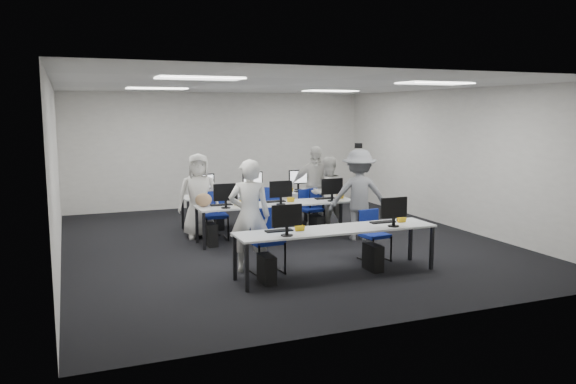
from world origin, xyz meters
name	(u,v)px	position (x,y,z in m)	size (l,w,h in m)	color
room	(281,165)	(0.00, 0.00, 1.50)	(9.00, 9.02, 3.00)	black
ceiling_panels	(281,86)	(0.00, 0.00, 2.98)	(5.20, 4.60, 0.02)	white
desk_front	(337,232)	(0.00, -2.40, 0.68)	(3.20, 0.70, 0.73)	white
desk_mid	(278,206)	(0.00, 0.20, 0.68)	(3.20, 0.70, 0.73)	white
desk_back	(255,196)	(0.00, 1.60, 0.68)	(3.20, 0.70, 0.73)	white
equipment_front	(326,253)	(-0.19, -2.42, 0.36)	(2.51, 0.41, 1.19)	#0B3792
equipment_mid	(269,222)	(-0.19, 0.18, 0.36)	(2.91, 0.41, 1.19)	white
equipment_back	(263,209)	(0.19, 1.62, 0.36)	(2.91, 0.41, 1.19)	white
chair_0	(266,253)	(-0.98, -1.86, 0.31)	(0.52, 0.56, 0.99)	navy
chair_1	(374,245)	(0.98, -1.87, 0.27)	(0.47, 0.51, 0.85)	navy
chair_2	(215,225)	(-1.14, 0.67, 0.30)	(0.50, 0.54, 0.94)	navy
chair_3	(262,220)	(-0.10, 0.85, 0.28)	(0.50, 0.53, 0.90)	navy
chair_4	(311,217)	(0.98, 0.79, 0.27)	(0.50, 0.53, 0.86)	navy
chair_5	(207,222)	(-1.22, 1.10, 0.27)	(0.50, 0.53, 0.87)	navy
chair_6	(271,217)	(0.15, 1.01, 0.30)	(0.62, 0.64, 0.96)	navy
chair_7	(310,214)	(1.09, 1.08, 0.28)	(0.58, 0.60, 0.89)	navy
handbag	(203,200)	(-1.45, 0.32, 0.86)	(0.32, 0.20, 0.26)	olive
student_0	(250,216)	(-1.20, -1.74, 0.90)	(0.65, 0.43, 1.79)	beige
student_1	(327,193)	(1.34, 0.73, 0.78)	(0.76, 0.59, 1.56)	beige
student_2	(199,196)	(-1.40, 0.94, 0.85)	(0.83, 0.54, 1.69)	beige
student_3	(315,187)	(1.20, 1.06, 0.89)	(1.04, 0.43, 1.78)	beige
photographer	(359,195)	(1.48, -0.40, 0.89)	(1.16, 0.66, 1.79)	slate
dslr_camera	(358,146)	(1.54, -0.23, 1.85)	(0.14, 0.18, 0.10)	black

